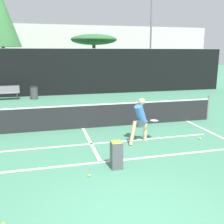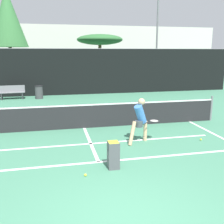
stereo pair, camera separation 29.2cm
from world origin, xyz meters
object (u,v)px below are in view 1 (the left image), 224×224
(player_practicing, at_px, (141,118))
(trash_bin, at_px, (34,93))
(ball_hopper, at_px, (116,154))
(parked_car, at_px, (12,81))
(courtside_bench, at_px, (7,92))

(player_practicing, xyz_separation_m, trash_bin, (-3.63, 9.29, -0.40))
(ball_hopper, bearing_deg, player_practicing, 53.35)
(ball_hopper, bearing_deg, trash_bin, 102.01)
(ball_hopper, relative_size, parked_car, 0.16)
(trash_bin, xyz_separation_m, parked_car, (-1.78, 5.04, 0.23))
(player_practicing, bearing_deg, parked_car, 81.87)
(trash_bin, bearing_deg, courtside_bench, 174.61)
(player_practicing, distance_m, ball_hopper, 2.20)
(player_practicing, height_order, trash_bin, player_practicing)
(trash_bin, bearing_deg, ball_hopper, -77.99)
(ball_hopper, bearing_deg, parked_car, 104.42)
(player_practicing, distance_m, parked_car, 15.32)
(ball_hopper, distance_m, courtside_bench, 11.86)
(courtside_bench, bearing_deg, ball_hopper, -74.04)
(ball_hopper, height_order, parked_car, parked_car)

